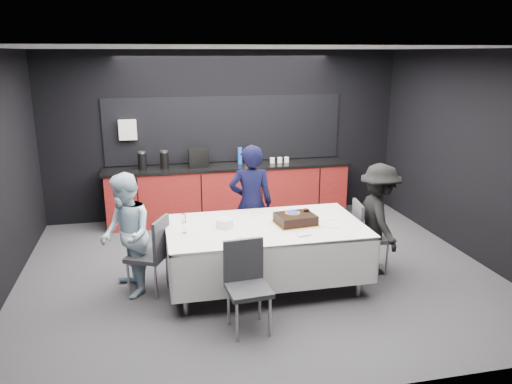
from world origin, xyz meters
TOP-DOWN VIEW (x-y plane):
  - ground at (0.00, 0.00)m, footprint 6.00×6.00m
  - room_shell at (0.00, 0.00)m, footprint 6.04×5.04m
  - kitchenette at (-0.02, 2.22)m, footprint 4.10×0.64m
  - party_table at (0.00, -0.40)m, footprint 2.32×1.32m
  - cake_assembly at (0.36, -0.43)m, footprint 0.52×0.44m
  - plate_stack at (-0.48, -0.36)m, footprint 0.20×0.20m
  - loose_plate_near at (-0.30, -0.69)m, footprint 0.21×0.21m
  - loose_plate_right_a at (0.81, -0.32)m, footprint 0.21×0.21m
  - loose_plate_right_b at (0.78, -0.59)m, footprint 0.22×0.22m
  - loose_plate_far at (0.13, 0.08)m, footprint 0.19×0.19m
  - fork_pile at (0.34, -0.83)m, footprint 0.17×0.13m
  - champagne_flute at (-0.96, -0.46)m, footprint 0.06×0.06m
  - chair_left at (-1.31, -0.28)m, footprint 0.56×0.56m
  - chair_right at (1.36, -0.24)m, footprint 0.48×0.48m
  - chair_near at (-0.41, -1.28)m, footprint 0.45×0.45m
  - person_center at (0.00, 0.41)m, footprint 0.62×0.45m
  - person_left at (-1.61, -0.24)m, footprint 0.70×0.81m
  - person_right at (1.50, -0.30)m, footprint 0.59×0.95m

SIDE VIEW (x-z plane):
  - ground at x=0.00m, z-range 0.00..0.00m
  - chair_left at x=-1.31m, z-range 0.07..1.00m
  - chair_right at x=1.36m, z-range 0.07..1.00m
  - chair_near at x=-0.41m, z-range 0.07..1.00m
  - kitchenette at x=-0.02m, z-range -0.48..1.57m
  - party_table at x=0.00m, z-range 0.25..1.03m
  - person_right at x=1.50m, z-range 0.00..1.42m
  - person_left at x=-1.61m, z-range 0.00..1.45m
  - loose_plate_near at x=-0.30m, z-range 0.78..0.79m
  - loose_plate_right_a at x=0.81m, z-range 0.78..0.79m
  - loose_plate_right_b at x=0.78m, z-range 0.78..0.79m
  - loose_plate_far at x=0.13m, z-range 0.78..0.79m
  - fork_pile at x=0.34m, z-range 0.78..0.80m
  - person_center at x=0.00m, z-range 0.00..1.60m
  - plate_stack at x=-0.48m, z-range 0.78..0.88m
  - cake_assembly at x=0.36m, z-range 0.76..0.92m
  - champagne_flute at x=-0.96m, z-range 0.83..1.05m
  - room_shell at x=0.00m, z-range 0.45..3.27m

